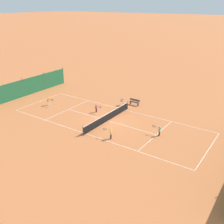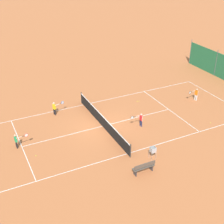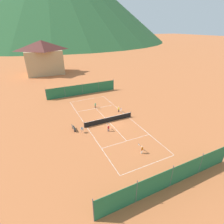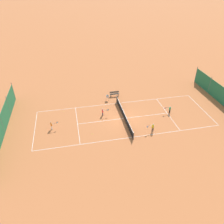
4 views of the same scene
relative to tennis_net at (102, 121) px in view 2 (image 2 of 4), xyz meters
The scene contains 13 objects.
ground_plane 0.50m from the tennis_net, ahead, with size 600.00×600.00×0.00m, color #BC6638.
court_line_markings 0.50m from the tennis_net, ahead, with size 8.25×23.85×0.01m.
tennis_net is the anchor object (origin of this frame).
player_near_service 3.01m from the tennis_net, 116.19° to the right, with size 0.39×0.97×1.14m.
player_far_baseline 9.67m from the tennis_net, 87.69° to the right, with size 0.39×1.02×1.16m.
player_near_baseline 6.67m from the tennis_net, 89.78° to the left, with size 0.38×0.98×1.13m.
player_far_service 4.49m from the tennis_net, 38.66° to the left, with size 0.38×1.03×1.18m.
tennis_ball_far_corner 8.80m from the tennis_net, 113.04° to the right, with size 0.07×0.07×0.07m, color #CCE033.
tennis_ball_alley_right 5.45m from the tennis_net, 63.07° to the right, with size 0.07×0.07×0.07m, color #CCE033.
tennis_ball_mid_court 5.99m from the tennis_net, 105.08° to the left, with size 0.07×0.07×0.07m, color #CCE033.
tennis_ball_by_net_right 5.30m from the tennis_net, 61.99° to the right, with size 0.07×0.07×0.07m, color #CCE033.
ball_hopper 5.46m from the tennis_net, 166.24° to the right, with size 0.36×0.36×0.89m.
courtside_bench 6.34m from the tennis_net, behind, with size 0.36×1.50×0.84m.
Camera 2 is at (-19.39, 8.73, 13.04)m, focal length 50.00 mm.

